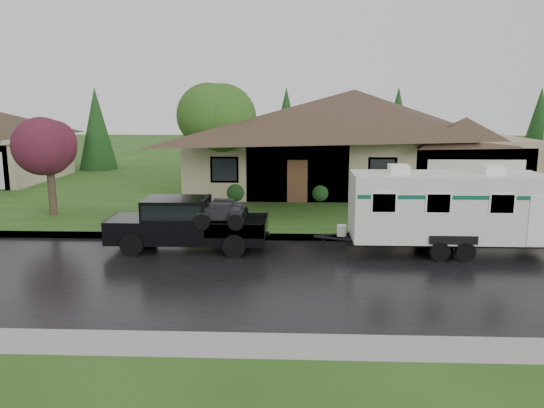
# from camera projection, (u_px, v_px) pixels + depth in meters

# --- Properties ---
(ground) EXTENTS (140.00, 140.00, 0.00)m
(ground) POSITION_uv_depth(u_px,v_px,m) (336.00, 257.00, 17.39)
(ground) COLOR #284A17
(ground) RESTS_ON ground
(road) EXTENTS (140.00, 8.00, 0.01)m
(road) POSITION_uv_depth(u_px,v_px,m) (341.00, 276.00, 15.43)
(road) COLOR black
(road) RESTS_ON ground
(curb) EXTENTS (140.00, 0.50, 0.15)m
(curb) POSITION_uv_depth(u_px,v_px,m) (331.00, 238.00, 19.59)
(curb) COLOR gray
(curb) RESTS_ON ground
(lawn) EXTENTS (140.00, 26.00, 0.15)m
(lawn) POSITION_uv_depth(u_px,v_px,m) (317.00, 186.00, 32.10)
(lawn) COLOR #284A17
(lawn) RESTS_ON ground
(house_main) EXTENTS (19.44, 10.80, 6.90)m
(house_main) POSITION_uv_depth(u_px,v_px,m) (359.00, 128.00, 30.21)
(house_main) COLOR tan
(house_main) RESTS_ON lawn
(tree_left_green) EXTENTS (3.67, 3.67, 6.08)m
(tree_left_green) POSITION_uv_depth(u_px,v_px,m) (217.00, 116.00, 26.01)
(tree_left_green) COLOR #382B1E
(tree_left_green) RESTS_ON lawn
(tree_red) EXTENTS (2.54, 2.54, 4.20)m
(tree_red) POSITION_uv_depth(u_px,v_px,m) (49.00, 148.00, 22.77)
(tree_red) COLOR #382B1E
(tree_red) RESTS_ON lawn
(shrub_row) EXTENTS (13.60, 1.00, 1.00)m
(shrub_row) POSITION_uv_depth(u_px,v_px,m) (362.00, 192.00, 26.32)
(shrub_row) COLOR #143814
(shrub_row) RESTS_ON lawn
(pickup_truck) EXTENTS (5.36, 2.04, 1.79)m
(pickup_truck) POSITION_uv_depth(u_px,v_px,m) (185.00, 222.00, 18.14)
(pickup_truck) COLOR black
(pickup_truck) RESTS_ON ground
(travel_trailer) EXTENTS (6.60, 2.32, 2.96)m
(travel_trailer) POSITION_uv_depth(u_px,v_px,m) (446.00, 206.00, 17.66)
(travel_trailer) COLOR silver
(travel_trailer) RESTS_ON ground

